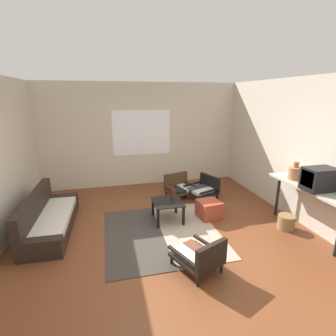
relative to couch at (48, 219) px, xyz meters
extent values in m
plane|color=brown|center=(2.03, -0.90, -0.21)|extent=(7.80, 7.80, 0.00)
cube|color=beige|center=(2.03, 2.16, 1.14)|extent=(5.60, 0.12, 2.70)
cube|color=white|center=(2.03, 2.09, 1.21)|extent=(1.51, 0.01, 1.17)
cube|color=beige|center=(4.69, -0.60, 1.14)|extent=(0.12, 6.60, 2.70)
cube|color=#38332D|center=(1.48, -0.59, -0.21)|extent=(0.98, 2.11, 0.01)
cube|color=gray|center=(2.46, -0.59, -0.21)|extent=(0.98, 2.11, 0.01)
cube|color=black|center=(0.07, 0.00, -0.11)|extent=(0.72, 1.97, 0.20)
cube|color=beige|center=(0.10, 0.00, 0.04)|extent=(0.61, 1.79, 0.10)
cube|color=black|center=(-0.20, 0.01, 0.18)|extent=(0.20, 1.95, 0.59)
cube|color=black|center=(0.09, 0.88, -0.05)|extent=(0.67, 0.20, 0.32)
cube|color=black|center=(0.04, -0.89, -0.05)|extent=(0.67, 0.20, 0.32)
cube|color=black|center=(2.18, -0.15, 0.18)|extent=(0.56, 0.61, 0.02)
cube|color=black|center=(1.94, 0.11, -0.02)|extent=(0.04, 0.04, 0.38)
cube|color=black|center=(2.42, 0.11, -0.02)|extent=(0.04, 0.04, 0.38)
cube|color=black|center=(1.94, -0.42, -0.02)|extent=(0.04, 0.04, 0.38)
cube|color=black|center=(2.42, -0.42, -0.02)|extent=(0.04, 0.04, 0.38)
cylinder|color=#472D19|center=(3.10, 0.79, -0.14)|extent=(0.04, 0.04, 0.14)
cylinder|color=#472D19|center=(2.56, 0.63, -0.14)|extent=(0.04, 0.04, 0.14)
cylinder|color=#472D19|center=(2.97, 1.21, -0.14)|extent=(0.04, 0.04, 0.14)
cylinder|color=#472D19|center=(2.44, 1.06, -0.14)|extent=(0.04, 0.04, 0.14)
cube|color=#472D19|center=(2.77, 0.92, -0.05)|extent=(0.76, 0.68, 0.05)
cube|color=silver|center=(2.88, 0.93, 0.01)|extent=(0.33, 0.51, 0.06)
cube|color=black|center=(2.67, 0.87, 0.01)|extent=(0.33, 0.51, 0.06)
cube|color=#472D19|center=(2.70, 1.15, 0.15)|extent=(0.63, 0.25, 0.35)
cube|color=#472D19|center=(3.05, 1.01, 0.07)|extent=(0.19, 0.52, 0.04)
cube|color=#472D19|center=(2.48, 0.84, 0.07)|extent=(0.19, 0.52, 0.04)
cylinder|color=black|center=(1.92, -1.48, -0.14)|extent=(0.04, 0.04, 0.14)
cylinder|color=black|center=(2.33, -1.30, -0.14)|extent=(0.04, 0.04, 0.14)
cylinder|color=black|center=(2.13, -1.98, -0.14)|extent=(0.04, 0.04, 0.14)
cylinder|color=black|center=(2.54, -1.81, -0.14)|extent=(0.04, 0.04, 0.14)
cube|color=black|center=(2.23, -1.64, -0.05)|extent=(0.73, 0.78, 0.05)
cube|color=beige|center=(2.14, -1.66, 0.00)|extent=(0.38, 0.59, 0.06)
cube|color=brown|center=(2.31, -1.59, 0.00)|extent=(0.38, 0.59, 0.06)
cube|color=black|center=(2.34, -1.90, 0.14)|extent=(0.51, 0.27, 0.34)
cube|color=black|center=(2.01, -1.74, 0.06)|extent=(0.29, 0.60, 0.04)
cube|color=black|center=(2.46, -1.55, 0.06)|extent=(0.29, 0.60, 0.04)
cylinder|color=black|center=(3.06, 0.35, -0.14)|extent=(0.04, 0.04, 0.16)
cylinder|color=black|center=(2.87, 0.86, -0.14)|extent=(0.04, 0.04, 0.16)
cylinder|color=black|center=(3.54, 0.53, -0.14)|extent=(0.04, 0.04, 0.16)
cylinder|color=black|center=(3.34, 1.04, -0.14)|extent=(0.04, 0.04, 0.16)
cube|color=black|center=(3.20, 0.70, -0.03)|extent=(0.78, 0.80, 0.05)
cube|color=beige|center=(3.22, 0.58, 0.02)|extent=(0.57, 0.38, 0.06)
cube|color=#2D3856|center=(3.15, 0.79, 0.02)|extent=(0.57, 0.38, 0.06)
cube|color=black|center=(3.45, 0.79, 0.16)|extent=(0.29, 0.62, 0.33)
cube|color=black|center=(3.31, 0.42, 0.08)|extent=(0.57, 0.25, 0.04)
cube|color=black|center=(3.10, 0.97, 0.08)|extent=(0.57, 0.25, 0.04)
cube|color=#993D28|center=(3.01, -0.24, -0.04)|extent=(0.46, 0.46, 0.35)
cube|color=#B2AD9E|center=(4.39, -1.17, 0.66)|extent=(0.43, 1.55, 0.04)
cylinder|color=black|center=(4.39, -0.45, 0.21)|extent=(0.06, 0.06, 0.85)
cube|color=black|center=(4.39, -1.38, 0.86)|extent=(0.50, 0.33, 0.37)
cube|color=black|center=(4.14, -1.38, 0.88)|extent=(0.01, 0.26, 0.26)
cylinder|color=#A87047|center=(4.39, -0.83, 0.79)|extent=(0.23, 0.23, 0.23)
cylinder|color=#A87047|center=(4.39, -0.83, 0.95)|extent=(0.10, 0.10, 0.10)
cylinder|color=#5B2319|center=(2.31, -0.02, 0.29)|extent=(0.06, 0.06, 0.21)
cylinder|color=#5B2319|center=(2.31, -0.02, 0.42)|extent=(0.03, 0.03, 0.06)
cylinder|color=olive|center=(4.22, -0.98, -0.08)|extent=(0.30, 0.30, 0.26)
camera|label=1|loc=(1.12, -4.52, 2.14)|focal=26.99mm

